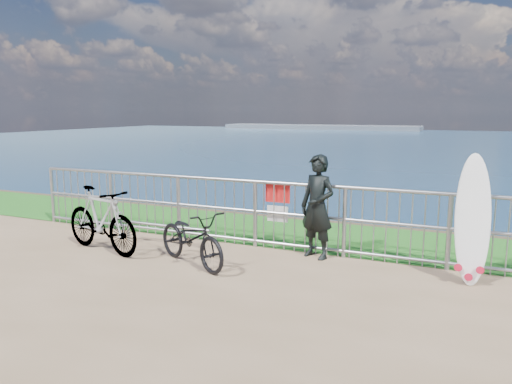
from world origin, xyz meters
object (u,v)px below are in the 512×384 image
at_px(bicycle_near, 191,238).
at_px(bicycle_far, 101,220).
at_px(surfer, 317,207).
at_px(surfboard, 472,224).

relative_size(bicycle_near, bicycle_far, 0.91).
xyz_separation_m(bicycle_near, bicycle_far, (-1.69, 0.02, 0.11)).
distance_m(surfer, bicycle_near, 1.96).
bearing_deg(surfboard, bicycle_far, -171.11).
height_order(surfer, bicycle_near, surfer).
bearing_deg(bicycle_near, surfer, -28.24).
distance_m(surfer, surfboard, 2.20).
bearing_deg(surfboard, surfer, 173.38).
distance_m(surfboard, bicycle_near, 3.86).
bearing_deg(surfboard, bicycle_near, -166.87).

